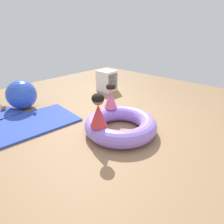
{
  "coord_description": "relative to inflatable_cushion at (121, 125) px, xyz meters",
  "views": [
    {
      "loc": [
        -2.2,
        -1.98,
        1.7
      ],
      "look_at": [
        0.03,
        0.06,
        0.32
      ],
      "focal_mm": 30.76,
      "sensor_mm": 36.0,
      "label": 1
    }
  ],
  "objects": [
    {
      "name": "ground_plane",
      "position": [
        -0.03,
        0.14,
        -0.14
      ],
      "size": [
        8.0,
        8.0,
        0.0
      ],
      "primitive_type": "plane",
      "color": "#93704C"
    },
    {
      "name": "child_in_red",
      "position": [
        -0.45,
        0.06,
        0.4
      ],
      "size": [
        0.35,
        0.35,
        0.52
      ],
      "rotation": [
        0.0,
        0.0,
        3.53
      ],
      "color": "red",
      "rests_on": "inflatable_cushion"
    },
    {
      "name": "gym_mat_center_rear",
      "position": [
        -1.04,
        1.44,
        -0.12
      ],
      "size": [
        1.96,
        1.22,
        0.04
      ],
      "primitive_type": "cube",
      "rotation": [
        0.0,
        0.0,
        -0.1
      ],
      "color": "#2D47B7",
      "rests_on": "ground"
    },
    {
      "name": "storage_cube",
      "position": [
        1.55,
        1.78,
        0.14
      ],
      "size": [
        0.44,
        0.44,
        0.56
      ],
      "color": "white",
      "rests_on": "ground"
    },
    {
      "name": "exercise_ball_large",
      "position": [
        -0.65,
        2.27,
        0.17
      ],
      "size": [
        0.63,
        0.63,
        0.63
      ],
      "primitive_type": "sphere",
      "color": "blue",
      "rests_on": "ground"
    },
    {
      "name": "child_in_pink",
      "position": [
        0.2,
        0.41,
        0.37
      ],
      "size": [
        0.26,
        0.26,
        0.47
      ],
      "rotation": [
        0.0,
        0.0,
        3.22
      ],
      "color": "#E5608E",
      "rests_on": "inflatable_cushion"
    },
    {
      "name": "play_ball_blue",
      "position": [
        -0.68,
        1.7,
        -0.07
      ],
      "size": [
        0.06,
        0.06,
        0.06
      ],
      "primitive_type": "sphere",
      "color": "blue",
      "rests_on": "gym_mat_center_rear"
    },
    {
      "name": "play_ball_orange",
      "position": [
        -1.02,
        2.42,
        -0.05
      ],
      "size": [
        0.1,
        0.1,
        0.1
      ],
      "primitive_type": "sphere",
      "color": "orange",
      "rests_on": "gym_mat_far_right"
    },
    {
      "name": "inflatable_cushion",
      "position": [
        0.0,
        0.0,
        0.0
      ],
      "size": [
        1.23,
        1.23,
        0.29
      ],
      "primitive_type": "torus",
      "color": "#9975EA",
      "rests_on": "ground"
    }
  ]
}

